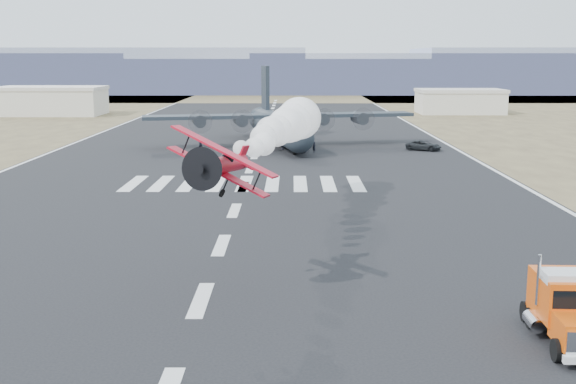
{
  "coord_description": "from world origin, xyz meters",
  "views": [
    {
      "loc": [
        5.06,
        -26.46,
        13.3
      ],
      "look_at": [
        4.81,
        23.52,
        4.0
      ],
      "focal_mm": 45.0,
      "sensor_mm": 36.0,
      "label": 1
    }
  ],
  "objects_px": {
    "support_vehicle": "(424,145)",
    "crew_g": "(300,144)",
    "crew_d": "(289,143)",
    "transport_aircraft": "(278,125)",
    "crew_a": "(314,147)",
    "crew_c": "(282,143)",
    "semi_truck": "(566,307)",
    "crew_b": "(303,147)",
    "crew_h": "(291,142)",
    "aerobatic_biplane": "(222,164)",
    "hangar_right": "(460,101)",
    "hangar_left": "(51,100)",
    "crew_e": "(201,142)",
    "crew_f": "(274,146)"
  },
  "relations": [
    {
      "from": "support_vehicle",
      "to": "crew_g",
      "type": "xyz_separation_m",
      "value": [
        -18.12,
        0.26,
        0.22
      ]
    },
    {
      "from": "crew_d",
      "to": "crew_g",
      "type": "height_order",
      "value": "crew_g"
    },
    {
      "from": "crew_d",
      "to": "crew_g",
      "type": "distance_m",
      "value": 1.86
    },
    {
      "from": "transport_aircraft",
      "to": "crew_a",
      "type": "bearing_deg",
      "value": -73.48
    },
    {
      "from": "crew_c",
      "to": "crew_d",
      "type": "bearing_deg",
      "value": 159.13
    },
    {
      "from": "semi_truck",
      "to": "crew_b",
      "type": "height_order",
      "value": "semi_truck"
    },
    {
      "from": "crew_g",
      "to": "crew_h",
      "type": "relative_size",
      "value": 1.04
    },
    {
      "from": "crew_a",
      "to": "crew_h",
      "type": "distance_m",
      "value": 6.17
    },
    {
      "from": "crew_a",
      "to": "crew_h",
      "type": "xyz_separation_m",
      "value": [
        -3.32,
        5.2,
        0.12
      ]
    },
    {
      "from": "crew_h",
      "to": "support_vehicle",
      "type": "bearing_deg",
      "value": 39.84
    },
    {
      "from": "aerobatic_biplane",
      "to": "support_vehicle",
      "type": "xyz_separation_m",
      "value": [
        23.19,
        65.37,
        -6.78
      ]
    },
    {
      "from": "hangar_right",
      "to": "crew_b",
      "type": "height_order",
      "value": "hangar_right"
    },
    {
      "from": "semi_truck",
      "to": "crew_h",
      "type": "distance_m",
      "value": 75.82
    },
    {
      "from": "transport_aircraft",
      "to": "crew_c",
      "type": "bearing_deg",
      "value": -95.14
    },
    {
      "from": "semi_truck",
      "to": "crew_d",
      "type": "relative_size",
      "value": 4.33
    },
    {
      "from": "transport_aircraft",
      "to": "crew_h",
      "type": "xyz_separation_m",
      "value": [
        2.01,
        -4.7,
        -2.2
      ]
    },
    {
      "from": "transport_aircraft",
      "to": "crew_h",
      "type": "distance_m",
      "value": 5.56
    },
    {
      "from": "transport_aircraft",
      "to": "crew_g",
      "type": "relative_size",
      "value": 22.19
    },
    {
      "from": "hangar_left",
      "to": "crew_e",
      "type": "bearing_deg",
      "value": -55.36
    },
    {
      "from": "crew_f",
      "to": "crew_b",
      "type": "bearing_deg",
      "value": -127.77
    },
    {
      "from": "hangar_left",
      "to": "transport_aircraft",
      "type": "bearing_deg",
      "value": -47.24
    },
    {
      "from": "crew_c",
      "to": "crew_d",
      "type": "relative_size",
      "value": 1.02
    },
    {
      "from": "hangar_left",
      "to": "transport_aircraft",
      "type": "xyz_separation_m",
      "value": [
        54.95,
        -59.43,
        -0.31
      ]
    },
    {
      "from": "semi_truck",
      "to": "support_vehicle",
      "type": "relative_size",
      "value": 1.51
    },
    {
      "from": "aerobatic_biplane",
      "to": "crew_h",
      "type": "relative_size",
      "value": 3.4
    },
    {
      "from": "semi_truck",
      "to": "crew_d",
      "type": "height_order",
      "value": "semi_truck"
    },
    {
      "from": "hangar_left",
      "to": "crew_h",
      "type": "bearing_deg",
      "value": -48.39
    },
    {
      "from": "hangar_right",
      "to": "crew_d",
      "type": "bearing_deg",
      "value": -120.44
    },
    {
      "from": "crew_c",
      "to": "crew_d",
      "type": "distance_m",
      "value": 1.06
    },
    {
      "from": "hangar_left",
      "to": "aerobatic_biplane",
      "type": "relative_size",
      "value": 4.01
    },
    {
      "from": "semi_truck",
      "to": "hangar_right",
      "type": "bearing_deg",
      "value": 81.12
    },
    {
      "from": "crew_d",
      "to": "hangar_left",
      "type": "bearing_deg",
      "value": 116.18
    },
    {
      "from": "hangar_right",
      "to": "transport_aircraft",
      "type": "xyz_separation_m",
      "value": [
        -43.05,
        -64.43,
        0.09
      ]
    },
    {
      "from": "crew_b",
      "to": "crew_d",
      "type": "xyz_separation_m",
      "value": [
        -2.0,
        4.45,
        -0.04
      ]
    },
    {
      "from": "semi_truck",
      "to": "aerobatic_biplane",
      "type": "relative_size",
      "value": 1.26
    },
    {
      "from": "crew_a",
      "to": "crew_b",
      "type": "distance_m",
      "value": 1.69
    },
    {
      "from": "support_vehicle",
      "to": "crew_c",
      "type": "height_order",
      "value": "crew_c"
    },
    {
      "from": "transport_aircraft",
      "to": "crew_c",
      "type": "height_order",
      "value": "transport_aircraft"
    },
    {
      "from": "transport_aircraft",
      "to": "crew_a",
      "type": "distance_m",
      "value": 11.48
    },
    {
      "from": "semi_truck",
      "to": "crew_e",
      "type": "relative_size",
      "value": 4.97
    },
    {
      "from": "transport_aircraft",
      "to": "crew_b",
      "type": "xyz_separation_m",
      "value": [
        3.71,
        -10.37,
        -2.16
      ]
    },
    {
      "from": "crew_a",
      "to": "crew_d",
      "type": "bearing_deg",
      "value": 179.72
    },
    {
      "from": "semi_truck",
      "to": "aerobatic_biplane",
      "type": "xyz_separation_m",
      "value": [
        -16.89,
        6.92,
        5.8
      ]
    },
    {
      "from": "crew_e",
      "to": "crew_f",
      "type": "relative_size",
      "value": 0.98
    },
    {
      "from": "crew_f",
      "to": "crew_h",
      "type": "height_order",
      "value": "crew_h"
    },
    {
      "from": "support_vehicle",
      "to": "hangar_right",
      "type": "bearing_deg",
      "value": 9.91
    },
    {
      "from": "aerobatic_biplane",
      "to": "crew_b",
      "type": "relative_size",
      "value": 3.29
    },
    {
      "from": "crew_b",
      "to": "crew_g",
      "type": "xyz_separation_m",
      "value": [
        -0.38,
        3.54,
        0.0
      ]
    },
    {
      "from": "crew_a",
      "to": "crew_b",
      "type": "bearing_deg",
      "value": -116.27
    },
    {
      "from": "hangar_right",
      "to": "support_vehicle",
      "type": "relative_size",
      "value": 4.01
    }
  ]
}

